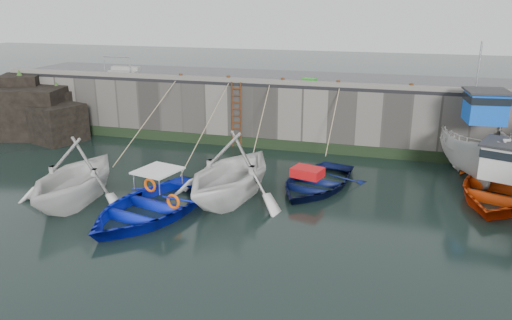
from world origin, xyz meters
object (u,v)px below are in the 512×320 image
(boat_near_navy, at_px, (316,187))
(bollard_c, at_px, (283,81))
(boat_far_orange, at_px, (504,186))
(boat_near_white, at_px, (77,202))
(bollard_b, at_px, (228,79))
(boat_far_white, at_px, (476,147))
(fish_crate, at_px, (309,81))
(bollard_e, at_px, (411,87))
(boat_near_blacktrim, at_px, (231,199))
(bollard_d, at_px, (338,83))
(boat_near_blue, at_px, (151,214))
(ladder, at_px, (236,115))
(bollard_a, at_px, (181,77))

(boat_near_navy, relative_size, bollard_c, 16.61)
(boat_far_orange, distance_m, bollard_c, 10.48)
(boat_near_white, height_order, bollard_b, bollard_b)
(bollard_c, bearing_deg, boat_near_white, -122.68)
(boat_far_orange, relative_size, bollard_b, 25.96)
(boat_near_white, distance_m, boat_far_white, 16.00)
(boat_far_white, relative_size, fish_crate, 11.28)
(boat_far_orange, bearing_deg, bollard_e, 151.90)
(boat_near_white, height_order, boat_near_blacktrim, boat_near_blacktrim)
(boat_far_orange, distance_m, bollard_b, 12.93)
(boat_far_white, xyz_separation_m, bollard_d, (-5.96, 1.23, 2.19))
(boat_near_blue, bearing_deg, ladder, 101.65)
(boat_far_orange, height_order, bollard_e, boat_far_orange)
(boat_near_white, xyz_separation_m, bollard_e, (11.36, 8.67, 3.30))
(boat_near_blacktrim, xyz_separation_m, bollard_c, (0.29, 6.89, 3.30))
(boat_near_blue, height_order, fish_crate, fish_crate)
(bollard_a, height_order, bollard_d, same)
(bollard_c, bearing_deg, boat_near_blacktrim, -92.40)
(bollard_b, distance_m, bollard_c, 2.70)
(boat_far_orange, bearing_deg, bollard_b, -177.87)
(bollard_a, distance_m, bollard_d, 7.80)
(boat_near_navy, height_order, bollard_c, bollard_c)
(fish_crate, bearing_deg, boat_near_white, -111.94)
(bollard_d, distance_m, bollard_e, 3.20)
(boat_near_white, height_order, bollard_c, bollard_c)
(fish_crate, xyz_separation_m, bollard_e, (4.60, -0.32, 0.01))
(ladder, bearing_deg, bollard_a, 173.62)
(boat_near_blacktrim, height_order, fish_crate, fish_crate)
(bollard_e, bearing_deg, boat_near_navy, -124.53)
(boat_near_white, xyz_separation_m, boat_near_blue, (3.07, -0.24, 0.00))
(bollard_c, height_order, bollard_e, same)
(boat_far_white, relative_size, bollard_e, 25.26)
(boat_near_navy, xyz_separation_m, bollard_a, (-7.68, 4.82, 3.30))
(boat_near_white, xyz_separation_m, boat_near_blacktrim, (5.27, 1.78, 0.00))
(boat_near_navy, bearing_deg, bollard_e, 70.29)
(bollard_e, bearing_deg, boat_near_blacktrim, -131.46)
(ladder, bearing_deg, boat_far_orange, -17.27)
(boat_far_orange, relative_size, fish_crate, 11.60)
(boat_near_white, height_order, boat_far_orange, boat_far_orange)
(boat_near_white, xyz_separation_m, bollard_b, (2.86, 8.67, 3.30))
(fish_crate, relative_size, bollard_d, 2.24)
(bollard_c, relative_size, bollard_d, 1.00)
(bollard_e, bearing_deg, boat_far_white, -24.02)
(ladder, relative_size, bollard_a, 11.43)
(bollard_a, bearing_deg, ladder, -6.38)
(boat_far_white, distance_m, bollard_c, 8.92)
(boat_near_white, relative_size, bollard_e, 17.79)
(ladder, distance_m, bollard_a, 3.47)
(boat_near_blacktrim, relative_size, bollard_b, 18.80)
(fish_crate, distance_m, bollard_d, 1.43)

